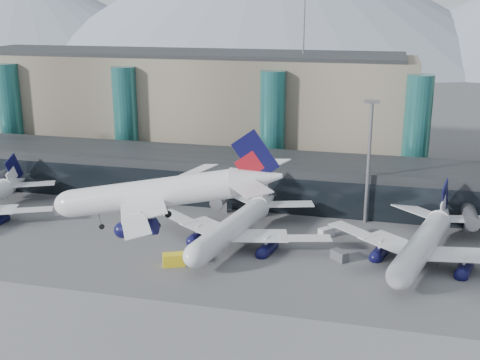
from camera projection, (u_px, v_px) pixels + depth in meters
name	position (u px, v px, depth m)	size (l,w,h in m)	color
ground	(139.00, 316.00, 87.77)	(900.00, 900.00, 0.00)	#515154
concourse	(237.00, 177.00, 140.08)	(170.00, 27.00, 10.00)	black
terminal_main	(181.00, 106.00, 172.99)	(130.00, 30.00, 31.00)	gray
teal_towers	(197.00, 123.00, 156.18)	(116.40, 19.40, 46.00)	#256868
mountain_ridge	(372.00, 1.00, 424.69)	(910.00, 400.00, 110.00)	gray
lightmast_mid	(369.00, 155.00, 121.35)	(3.00, 1.20, 25.60)	slate
hero_jet	(172.00, 185.00, 75.53)	(31.39, 32.26, 10.39)	silver
jet_parked_mid	(240.00, 216.00, 115.08)	(37.84, 38.48, 12.40)	silver
jet_parked_right	(428.00, 232.00, 107.01)	(37.66, 39.21, 12.59)	silver
veh_b	(132.00, 222.00, 123.47)	(2.77, 1.70, 1.60)	yellow
veh_c	(339.00, 255.00, 106.66)	(3.17, 1.67, 1.76)	#4C4D51
veh_d	(326.00, 232.00, 117.58)	(3.02, 1.62, 1.73)	silver
veh_g	(245.00, 235.00, 116.68)	(2.17, 1.27, 1.27)	silver
veh_h	(174.00, 260.00, 104.50)	(3.87, 2.04, 2.14)	yellow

